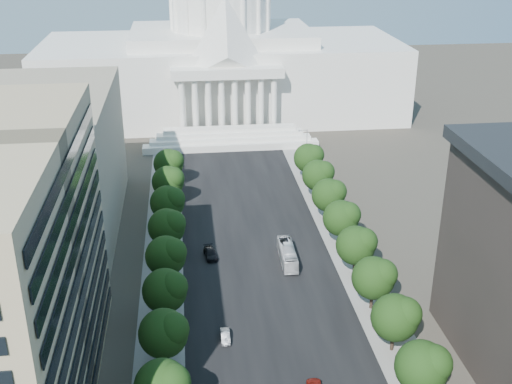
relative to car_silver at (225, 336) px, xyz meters
name	(u,v)px	position (x,y,z in m)	size (l,w,h in m)	color
road_asphalt	(252,236)	(8.33, 36.35, -0.68)	(30.00, 260.00, 0.01)	black
sidewalk_left	(164,241)	(-10.67, 36.35, -0.68)	(8.00, 260.00, 0.02)	gray
sidewalk_right	(337,231)	(27.33, 36.35, -0.68)	(8.00, 260.00, 0.02)	gray
capitol	(221,56)	(8.33, 131.24, 19.33)	(120.00, 56.00, 73.00)	white
office_block_left_far	(24,164)	(-39.67, 46.35, 14.32)	(38.00, 52.00, 30.00)	gray
tree_l_d	(166,332)	(-9.33, -5.84, 5.77)	(7.79, 7.60, 9.97)	#33261C
tree_l_e	(167,290)	(-9.33, 6.16, 5.77)	(7.79, 7.60, 9.97)	#33261C
tree_l_f	(167,255)	(-9.33, 18.16, 5.77)	(7.79, 7.60, 9.97)	#33261C
tree_l_g	(168,226)	(-9.33, 30.16, 5.77)	(7.79, 7.60, 9.97)	#33261C
tree_l_h	(169,202)	(-9.33, 42.16, 5.77)	(7.79, 7.60, 9.97)	#33261C
tree_l_i	(169,181)	(-9.33, 54.16, 5.77)	(7.79, 7.60, 9.97)	#33261C
tree_l_j	(170,163)	(-9.33, 66.16, 5.77)	(7.79, 7.60, 9.97)	#33261C
tree_r_c	(425,366)	(26.67, -17.84, 5.77)	(7.79, 7.60, 9.97)	#33261C
tree_r_d	(397,317)	(26.67, -5.84, 5.77)	(7.79, 7.60, 9.97)	#33261C
tree_r_e	(376,277)	(26.67, 6.16, 5.77)	(7.79, 7.60, 9.97)	#33261C
tree_r_f	(358,244)	(26.67, 18.16, 5.77)	(7.79, 7.60, 9.97)	#33261C
tree_r_g	(343,217)	(26.67, 30.16, 5.77)	(7.79, 7.60, 9.97)	#33261C
tree_r_h	(330,194)	(26.67, 42.16, 5.77)	(7.79, 7.60, 9.97)	#33261C
tree_r_i	(319,174)	(26.67, 54.16, 5.77)	(7.79, 7.60, 9.97)	#33261C
tree_r_j	(310,157)	(26.67, 66.16, 5.77)	(7.79, 7.60, 9.97)	#33261C
streetlight_b	(437,372)	(28.23, -18.65, 5.14)	(2.61, 0.44, 9.00)	gray
streetlight_c	(384,279)	(28.23, 6.35, 5.14)	(2.61, 0.44, 9.00)	gray
streetlight_d	(349,217)	(28.23, 31.35, 5.14)	(2.61, 0.44, 9.00)	gray
streetlight_e	(323,173)	(28.23, 56.35, 5.14)	(2.61, 0.44, 9.00)	gray
streetlight_f	(305,140)	(28.23, 81.35, 5.14)	(2.61, 0.44, 9.00)	gray
car_silver	(225,336)	(0.00, 0.00, 0.00)	(1.45, 4.15, 1.37)	#A2A3A9
car_dark_b	(210,254)	(-1.06, 27.96, 0.13)	(2.29, 5.63, 1.63)	black
city_bus	(287,254)	(14.21, 24.37, 0.97)	(2.78, 11.90, 3.32)	silver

